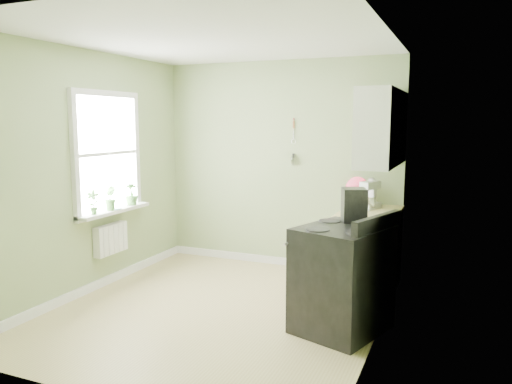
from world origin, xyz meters
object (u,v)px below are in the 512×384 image
at_px(stove, 342,278).
at_px(coffee_maker, 354,209).
at_px(kettle, 357,196).
at_px(stand_mixer, 370,196).

xyz_separation_m(stove, coffee_maker, (0.03, 0.30, 0.60)).
bearing_deg(kettle, stand_mixer, -52.38).
distance_m(stand_mixer, kettle, 0.34).
distance_m(stove, coffee_maker, 0.67).
distance_m(stove, kettle, 1.81).
distance_m(stove, stand_mixer, 1.56).
bearing_deg(stand_mixer, stove, -89.07).
bearing_deg(stove, stand_mixer, 90.93).
relative_size(stove, kettle, 5.86).
bearing_deg(coffee_maker, stove, -94.93).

